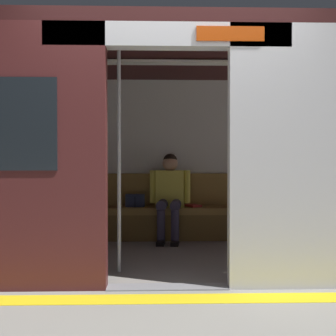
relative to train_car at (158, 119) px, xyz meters
The scene contains 8 objects.
ground_plane 1.96m from the train_car, 93.45° to the left, with size 60.00×60.00×0.00m, color gray.
platform_edge_strip 2.16m from the train_car, 92.77° to the left, with size 8.00×0.24×0.01m, color yellow.
train_car is the anchor object (origin of this frame).
bench_seat 1.58m from the train_car, 94.08° to the right, with size 2.51×0.44×0.44m.
person_seated 1.32m from the train_car, 99.48° to the right, with size 0.55×0.70×1.17m.
handbag 1.53m from the train_car, 74.21° to the right, with size 0.26×0.15×0.17m.
book 1.60m from the train_car, 114.52° to the right, with size 0.15×0.22×0.03m, color #B22D2D.
grab_pole_door 0.90m from the train_car, 60.75° to the left, with size 0.04×0.04×2.20m, color silver.
Camera 1 is at (0.10, 3.65, 1.08)m, focal length 46.38 mm.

